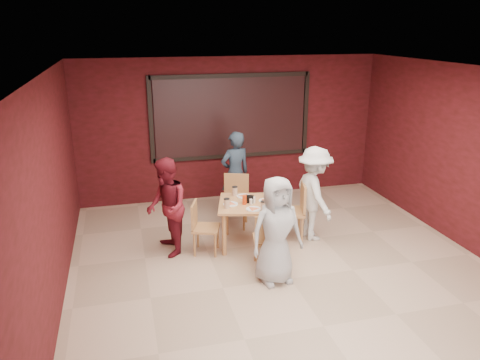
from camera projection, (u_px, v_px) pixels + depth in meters
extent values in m
plane|color=tan|center=(290.00, 279.00, 6.50)|extent=(7.00, 7.00, 0.00)
cube|color=black|center=(231.00, 117.00, 9.15)|extent=(3.00, 0.02, 1.50)
cube|color=tan|center=(248.00, 204.00, 7.30)|extent=(1.12, 1.12, 0.04)
cylinder|color=tan|center=(226.00, 216.00, 7.77)|extent=(0.07, 0.07, 0.68)
cylinder|color=tan|center=(270.00, 216.00, 7.76)|extent=(0.07, 0.07, 0.68)
cylinder|color=tan|center=(224.00, 235.00, 7.07)|extent=(0.07, 0.07, 0.68)
cylinder|color=tan|center=(272.00, 235.00, 7.07)|extent=(0.07, 0.07, 0.68)
cylinder|color=silver|center=(254.00, 209.00, 7.03)|extent=(0.23, 0.23, 0.01)
cone|color=#CB8947|center=(254.00, 208.00, 7.03)|extent=(0.21, 0.21, 0.02)
cylinder|color=beige|center=(263.00, 206.00, 6.96)|extent=(0.09, 0.09, 0.14)
cylinder|color=black|center=(263.00, 202.00, 6.94)|extent=(0.09, 0.09, 0.01)
cylinder|color=silver|center=(244.00, 196.00, 7.56)|extent=(0.23, 0.23, 0.01)
cone|color=#CB8947|center=(244.00, 195.00, 7.55)|extent=(0.21, 0.21, 0.02)
cylinder|color=beige|center=(235.00, 191.00, 7.59)|extent=(0.09, 0.09, 0.14)
cylinder|color=black|center=(235.00, 187.00, 7.57)|extent=(0.09, 0.09, 0.01)
cylinder|color=silver|center=(231.00, 204.00, 7.23)|extent=(0.23, 0.23, 0.01)
cone|color=#CB8947|center=(231.00, 203.00, 7.22)|extent=(0.21, 0.21, 0.02)
cylinder|color=beige|center=(227.00, 204.00, 7.07)|extent=(0.09, 0.09, 0.14)
cylinder|color=black|center=(227.00, 199.00, 7.05)|extent=(0.09, 0.09, 0.01)
cylinder|color=silver|center=(266.00, 201.00, 7.36)|extent=(0.23, 0.23, 0.01)
cone|color=#CB8947|center=(266.00, 200.00, 7.36)|extent=(0.21, 0.21, 0.02)
cylinder|color=beige|center=(269.00, 194.00, 7.48)|extent=(0.09, 0.09, 0.14)
cylinder|color=black|center=(269.00, 189.00, 7.46)|extent=(0.09, 0.09, 0.01)
cylinder|color=silver|center=(254.00, 200.00, 7.27)|extent=(0.06, 0.06, 0.10)
cylinder|color=silver|center=(251.00, 202.00, 7.22)|extent=(0.05, 0.05, 0.08)
cylinder|color=#BC340D|center=(245.00, 200.00, 7.21)|extent=(0.07, 0.07, 0.15)
cube|color=black|center=(249.00, 199.00, 7.28)|extent=(0.15, 0.11, 0.12)
cube|color=#C07D4A|center=(268.00, 240.00, 6.71)|extent=(0.49, 0.49, 0.04)
cylinder|color=#C07D4A|center=(278.00, 248.00, 6.95)|extent=(0.04, 0.04, 0.41)
cylinder|color=#C07D4A|center=(255.00, 249.00, 6.94)|extent=(0.04, 0.04, 0.41)
cylinder|color=#C07D4A|center=(281.00, 259.00, 6.63)|extent=(0.04, 0.04, 0.41)
cylinder|color=#C07D4A|center=(257.00, 259.00, 6.62)|extent=(0.04, 0.04, 0.41)
cube|color=#C07D4A|center=(270.00, 230.00, 6.46)|extent=(0.42, 0.12, 0.40)
cube|color=#C07D4A|center=(235.00, 202.00, 8.09)|extent=(0.56, 0.56, 0.04)
cylinder|color=#C07D4A|center=(224.00, 218.00, 8.02)|extent=(0.04, 0.04, 0.42)
cylinder|color=#C07D4A|center=(244.00, 219.00, 7.98)|extent=(0.04, 0.04, 0.42)
cylinder|color=#C07D4A|center=(227.00, 210.00, 8.35)|extent=(0.04, 0.04, 0.42)
cylinder|color=#C07D4A|center=(246.00, 211.00, 8.31)|extent=(0.04, 0.04, 0.42)
cube|color=#C07D4A|center=(236.00, 185.00, 8.20)|extent=(0.42, 0.19, 0.41)
cube|color=#C07D4A|center=(206.00, 228.00, 7.15)|extent=(0.50, 0.50, 0.04)
cylinder|color=#C07D4A|center=(215.00, 246.00, 7.05)|extent=(0.03, 0.03, 0.38)
cylinder|color=#C07D4A|center=(218.00, 237.00, 7.35)|extent=(0.03, 0.03, 0.38)
cylinder|color=#C07D4A|center=(194.00, 245.00, 7.07)|extent=(0.03, 0.03, 0.38)
cylinder|color=#C07D4A|center=(198.00, 236.00, 7.38)|extent=(0.03, 0.03, 0.38)
cube|color=#C07D4A|center=(194.00, 214.00, 7.09)|extent=(0.16, 0.38, 0.37)
cube|color=#C07D4A|center=(290.00, 212.00, 7.59)|extent=(0.57, 0.57, 0.04)
cylinder|color=#C07D4A|center=(277.00, 221.00, 7.84)|extent=(0.04, 0.04, 0.45)
cylinder|color=#C07D4A|center=(279.00, 231.00, 7.49)|extent=(0.04, 0.04, 0.45)
cylinder|color=#C07D4A|center=(299.00, 221.00, 7.84)|extent=(0.04, 0.04, 0.45)
cylinder|color=#C07D4A|center=(302.00, 231.00, 7.49)|extent=(0.04, 0.04, 0.45)
cube|color=#C07D4A|center=(303.00, 197.00, 7.50)|extent=(0.16, 0.46, 0.44)
imported|color=#AFAFAF|center=(276.00, 231.00, 6.23)|extent=(0.79, 0.57, 1.50)
imported|color=#29394A|center=(235.00, 173.00, 8.53)|extent=(0.64, 0.50, 1.56)
imported|color=maroon|center=(167.00, 207.00, 7.02)|extent=(0.63, 0.78, 1.51)
imported|color=silver|center=(314.00, 194.00, 7.53)|extent=(0.62, 1.02, 1.54)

